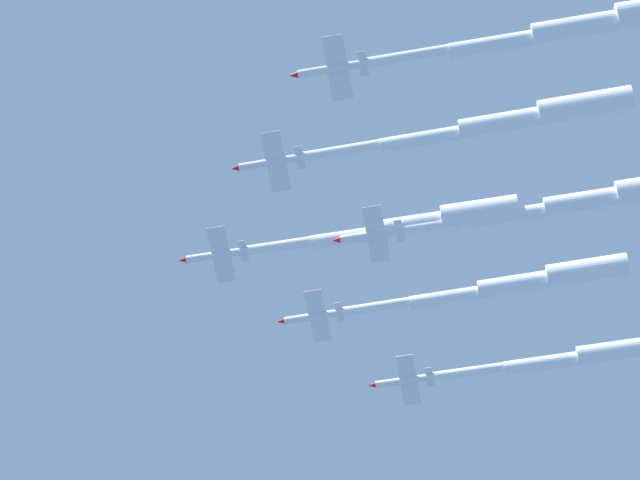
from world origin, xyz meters
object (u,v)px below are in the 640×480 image
jet_lead (411,225)px  jet_port_inner (504,122)px  jet_starboard_inner (516,284)px  jet_port_outer (619,349)px  jet_port_mid (583,201)px  jet_starboard_mid (579,26)px

jet_lead → jet_port_inner: 20.47m
jet_starboard_inner → jet_port_outer: jet_starboard_inner is taller
jet_port_inner → jet_starboard_inner: 27.90m
jet_port_inner → jet_port_outer: size_ratio=0.97×
jet_port_outer → jet_port_mid: bearing=41.6°
jet_lead → jet_port_inner: jet_port_inner is taller
jet_port_mid → jet_starboard_mid: jet_port_mid is taller
jet_port_inner → jet_starboard_inner: bearing=-129.4°
jet_lead → jet_port_inner: size_ratio=0.91×
jet_port_inner → jet_lead: bearing=-86.7°
jet_starboard_mid → jet_port_mid: bearing=-129.5°
jet_lead → jet_starboard_inner: (-18.88, -1.13, -0.38)m
jet_port_inner → jet_starboard_inner: size_ratio=1.05×
jet_starboard_mid → jet_port_outer: 55.83m
jet_starboard_inner → jet_port_outer: size_ratio=0.93×
jet_port_inner → jet_port_outer: (-37.37, -22.95, -2.62)m
jet_starboard_inner → jet_port_outer: bearing=-176.0°
jet_port_mid → jet_starboard_mid: (17.75, 21.51, -0.89)m
jet_starboard_inner → jet_port_outer: (-19.67, -1.39, -1.93)m
jet_starboard_inner → jet_starboard_mid: size_ratio=0.97×
jet_lead → jet_port_mid: jet_lead is taller
jet_port_mid → jet_lead: bearing=-42.6°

